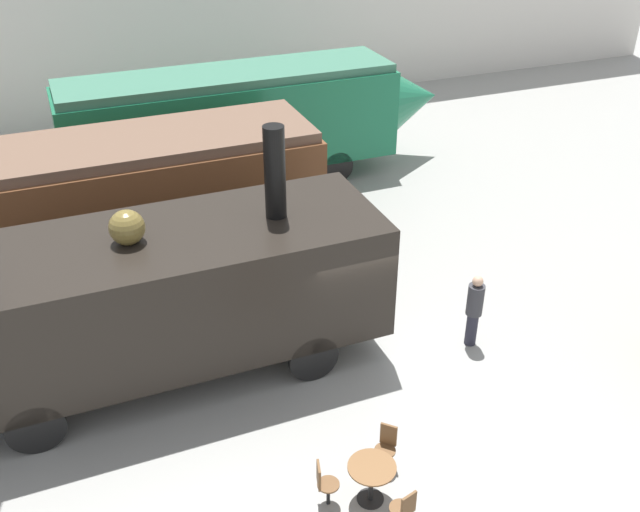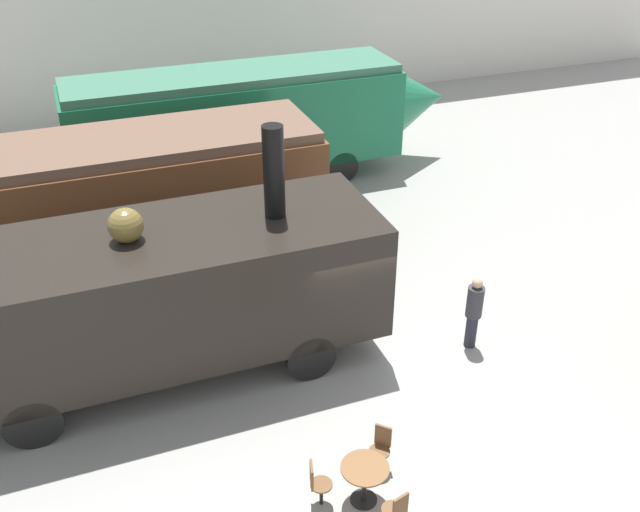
{
  "view_description": "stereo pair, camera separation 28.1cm",
  "coord_description": "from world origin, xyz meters",
  "views": [
    {
      "loc": [
        -5.25,
        -11.0,
        9.28
      ],
      "look_at": [
        -0.41,
        1.0,
        1.6
      ],
      "focal_mm": 40.0,
      "sensor_mm": 36.0,
      "label": 1
    },
    {
      "loc": [
        -4.99,
        -11.1,
        9.28
      ],
      "look_at": [
        -0.41,
        1.0,
        1.6
      ],
      "focal_mm": 40.0,
      "sensor_mm": 36.0,
      "label": 2
    }
  ],
  "objects": [
    {
      "name": "cafe_chair_8",
      "position": [
        -1.34,
        -4.7,
        0.51
      ],
      "size": [
        0.36,
        0.38,
        0.87
      ],
      "rotation": [
        0.0,
        0.0,
        8.12
      ],
      "color": "black",
      "rests_on": "ground_plane"
    },
    {
      "name": "cafe_chair_7",
      "position": [
        -2.27,
        -3.77,
        0.51
      ],
      "size": [
        0.38,
        0.36,
        0.87
      ],
      "rotation": [
        0.0,
        0.0,
        6.02
      ],
      "color": "black",
      "rests_on": "ground_plane"
    },
    {
      "name": "steam_locomotive",
      "position": [
        -3.85,
        0.5,
        1.84
      ],
      "size": [
        8.52,
        2.86,
        4.81
      ],
      "color": "black",
      "rests_on": "ground_plane"
    },
    {
      "name": "streamlined_locomotive",
      "position": [
        0.66,
        8.66,
        2.01
      ],
      "size": [
        11.81,
        2.48,
        3.46
      ],
      "color": "#196B47",
      "rests_on": "ground_plane"
    },
    {
      "name": "visitor_person",
      "position": [
        2.18,
        -1.04,
        0.9
      ],
      "size": [
        0.34,
        0.34,
        1.67
      ],
      "color": "#262633",
      "rests_on": "ground_plane"
    },
    {
      "name": "passenger_coach_wooden",
      "position": [
        -3.54,
        4.88,
        1.92
      ],
      "size": [
        8.59,
        2.88,
        3.29
      ],
      "color": "brown",
      "rests_on": "ground_plane"
    },
    {
      "name": "ground_plane",
      "position": [
        0.0,
        0.0,
        0.0
      ],
      "size": [
        80.0,
        80.0,
        0.0
      ],
      "primitive_type": "plane",
      "color": "gray"
    },
    {
      "name": "cafe_chair_6",
      "position": [
        -1.0,
        -3.43,
        0.51
      ],
      "size": [
        0.4,
        0.4,
        0.87
      ],
      "rotation": [
        0.0,
        0.0,
        3.93
      ],
      "color": "black",
      "rests_on": "ground_plane"
    },
    {
      "name": "cafe_table_far",
      "position": [
        -1.54,
        -3.97,
        0.56
      ],
      "size": [
        0.78,
        0.78,
        0.74
      ],
      "color": "black",
      "rests_on": "ground_plane"
    }
  ]
}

